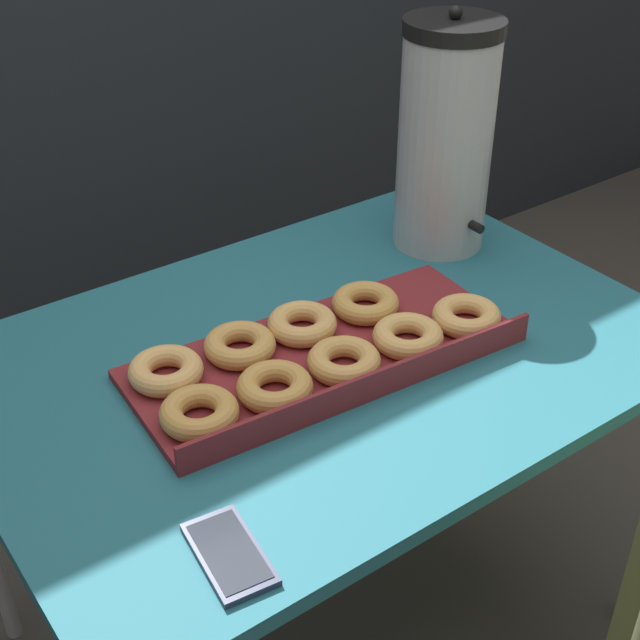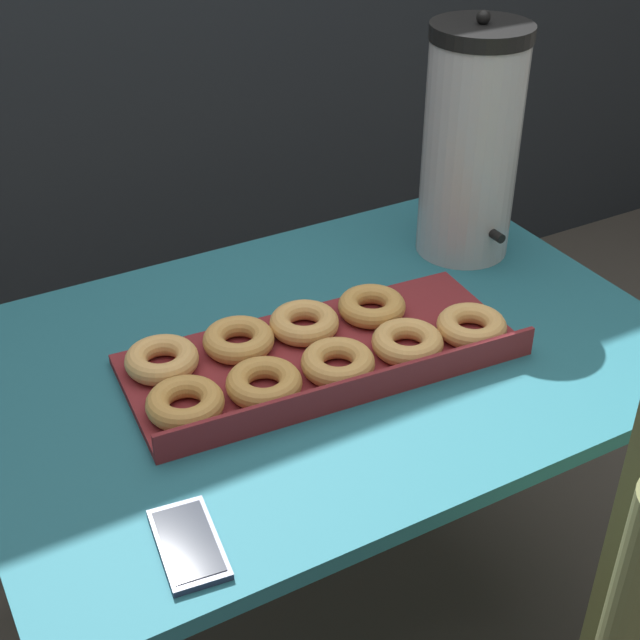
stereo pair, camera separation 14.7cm
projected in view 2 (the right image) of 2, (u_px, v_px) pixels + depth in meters
name	position (u px, v px, depth m)	size (l,w,h in m)	color
ground_plane	(322.00, 624.00, 1.90)	(12.00, 12.00, 0.00)	#4C473F
folding_table	(322.00, 372.00, 1.54)	(1.17, 0.82, 0.72)	#236675
donut_box	(314.00, 351.00, 1.46)	(0.67, 0.32, 0.05)	maroon
coffee_urn	(471.00, 144.00, 1.68)	(0.19, 0.21, 0.47)	#B7B7BC
cell_phone	(189.00, 544.00, 1.14)	(0.09, 0.16, 0.01)	#2D334C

